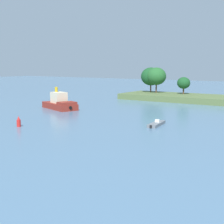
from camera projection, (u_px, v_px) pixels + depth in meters
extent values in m
cylinder|color=#513823|center=(151.00, 88.00, 109.56)|extent=(0.44, 0.44, 2.53)
ellipsoid|color=#194C23|center=(151.00, 76.00, 109.01)|extent=(6.47, 6.47, 5.82)
cylinder|color=#513823|center=(156.00, 88.00, 107.54)|extent=(0.44, 0.44, 2.78)
ellipsoid|color=#235B28|center=(156.00, 76.00, 106.99)|extent=(6.19, 6.19, 5.57)
cylinder|color=#513823|center=(183.00, 91.00, 102.74)|extent=(0.44, 0.44, 1.81)
ellipsoid|color=#194C23|center=(184.00, 83.00, 102.38)|extent=(3.98, 3.98, 3.58)
cube|color=maroon|center=(60.00, 106.00, 81.90)|extent=(11.78, 8.04, 1.46)
cube|color=maroon|center=(67.00, 103.00, 78.66)|extent=(4.28, 4.79, 0.60)
cube|color=beige|center=(59.00, 97.00, 81.85)|extent=(4.60, 4.04, 2.60)
cylinder|color=gold|center=(56.00, 89.00, 82.67)|extent=(0.70, 0.70, 1.20)
cylinder|color=black|center=(70.00, 108.00, 77.38)|extent=(0.53, 0.76, 0.70)
cube|color=slate|center=(156.00, 124.00, 59.95)|extent=(2.32, 6.12, 0.51)
cube|color=white|center=(157.00, 121.00, 60.28)|extent=(0.82, 0.60, 0.50)
cube|color=black|center=(151.00, 127.00, 57.15)|extent=(0.36, 0.32, 0.56)
cylinder|color=red|center=(19.00, 123.00, 58.76)|extent=(0.70, 0.70, 1.20)
cone|color=red|center=(18.00, 118.00, 58.63)|extent=(0.49, 0.49, 0.70)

